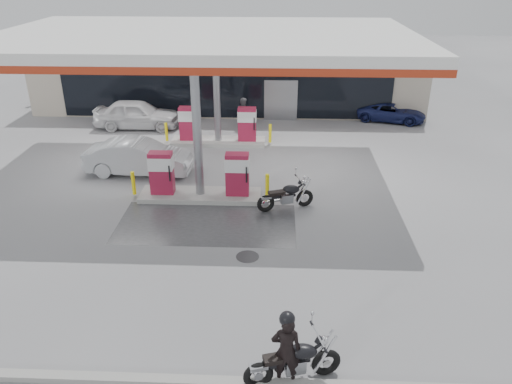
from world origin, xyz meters
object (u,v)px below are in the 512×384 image
parked_car_left (62,97)px  parked_motorcycle (286,197)px  sedan_white (137,114)px  parked_car_right (391,112)px  attendant (244,113)px  pump_island_far (218,129)px  biker_main (286,350)px  pump_island_near (200,180)px  hatchback_silver (139,157)px  main_motorcycle (295,362)px

parked_car_left → parked_motorcycle: bearing=-110.3°
sedan_white → parked_car_right: size_ratio=1.20×
parked_motorcycle → attendant: (-2.12, 9.12, 0.33)m
pump_island_far → parked_car_right: (9.05, 4.00, -0.20)m
sedan_white → attendant: size_ratio=2.69×
biker_main → attendant: biker_main is taller
pump_island_near → hatchback_silver: (-2.85, 2.20, 0.01)m
parked_motorcycle → sedan_white: 11.83m
sedan_white → hatchback_silver: sedan_white is taller
main_motorcycle → sedan_white: size_ratio=0.48×
pump_island_far → sedan_white: 5.00m
pump_island_far → parked_car_right: bearing=23.9°
parked_car_left → main_motorcycle: bearing=-123.6°
biker_main → hatchback_silver: biker_main is taller
pump_island_near → sedan_white: bearing=118.7°
attendant → parked_car_right: 8.14m
biker_main → pump_island_near: bearing=-69.6°
main_motorcycle → hatchback_silver: (-6.13, 10.98, 0.23)m
main_motorcycle → attendant: bearing=80.8°
pump_island_far → hatchback_silver: 4.75m
parked_car_left → pump_island_near: bearing=-116.4°
attendant → hatchback_silver: attendant is taller
pump_island_near → parked_motorcycle: 3.30m
parked_motorcycle → sedan_white: size_ratio=0.47×
sedan_white → parked_car_right: (13.53, 1.80, -0.24)m
pump_island_far → sedan_white: size_ratio=1.17×
pump_island_far → biker_main: 15.16m
pump_island_near → parked_car_right: (9.05, 10.00, -0.20)m
hatchback_silver → parked_car_right: 14.23m
parked_car_right → attendant: bearing=117.6°
main_motorcycle → parked_motorcycle: (-0.08, 8.00, -0.01)m
pump_island_near → parked_car_right: pump_island_near is taller
biker_main → main_motorcycle: bearing=-161.1°
main_motorcycle → parked_car_right: size_ratio=0.58×
pump_island_near → biker_main: (3.09, -8.84, 0.16)m
attendant → parked_car_left: 11.67m
pump_island_near → pump_island_far: size_ratio=1.00×
pump_island_near → parked_car_right: size_ratio=1.41×
main_motorcycle → hatchback_silver: 12.58m
pump_island_far → parked_car_left: size_ratio=1.26×
pump_island_far → sedan_white: bearing=153.9°
pump_island_far → sedan_white: pump_island_far is taller
pump_island_near → sedan_white: size_ratio=1.17×
biker_main → parked_car_right: 19.77m
main_motorcycle → parked_car_right: bearing=56.4°
main_motorcycle → biker_main: biker_main is taller
pump_island_far → parked_car_left: bearing=149.0°
biker_main → parked_car_right: size_ratio=0.48×
parked_car_left → parked_car_right: 19.15m
sedan_white → parked_car_left: bearing=54.6°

